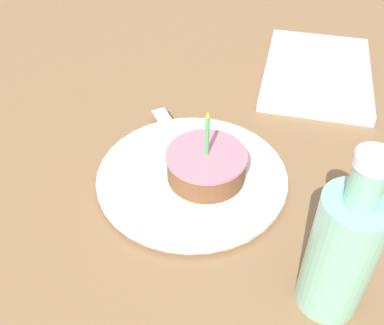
{
  "coord_description": "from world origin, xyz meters",
  "views": [
    {
      "loc": [
        0.5,
        0.11,
        0.48
      ],
      "look_at": [
        0.02,
        -0.01,
        0.04
      ],
      "focal_mm": 42.0,
      "sensor_mm": 36.0,
      "label": 1
    }
  ],
  "objects_px": {
    "marble_board": "(317,72)",
    "cake_slice": "(206,165)",
    "bottle": "(342,251)",
    "fork": "(176,137)",
    "plate": "(192,177)"
  },
  "relations": [
    {
      "from": "marble_board",
      "to": "cake_slice",
      "type": "bearing_deg",
      "value": -23.19
    },
    {
      "from": "bottle",
      "to": "marble_board",
      "type": "height_order",
      "value": "bottle"
    },
    {
      "from": "fork",
      "to": "bottle",
      "type": "bearing_deg",
      "value": 46.8
    },
    {
      "from": "plate",
      "to": "cake_slice",
      "type": "bearing_deg",
      "value": 86.92
    },
    {
      "from": "fork",
      "to": "bottle",
      "type": "distance_m",
      "value": 0.35
    },
    {
      "from": "plate",
      "to": "marble_board",
      "type": "height_order",
      "value": "marble_board"
    },
    {
      "from": "cake_slice",
      "to": "marble_board",
      "type": "relative_size",
      "value": 0.39
    },
    {
      "from": "plate",
      "to": "fork",
      "type": "height_order",
      "value": "fork"
    },
    {
      "from": "bottle",
      "to": "marble_board",
      "type": "distance_m",
      "value": 0.52
    },
    {
      "from": "plate",
      "to": "marble_board",
      "type": "bearing_deg",
      "value": 153.84
    },
    {
      "from": "cake_slice",
      "to": "marble_board",
      "type": "xyz_separation_m",
      "value": [
        -0.36,
        0.15,
        -0.03
      ]
    },
    {
      "from": "cake_slice",
      "to": "fork",
      "type": "height_order",
      "value": "cake_slice"
    },
    {
      "from": "fork",
      "to": "marble_board",
      "type": "height_order",
      "value": "fork"
    },
    {
      "from": "marble_board",
      "to": "plate",
      "type": "bearing_deg",
      "value": -26.16
    },
    {
      "from": "plate",
      "to": "bottle",
      "type": "relative_size",
      "value": 1.27
    }
  ]
}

